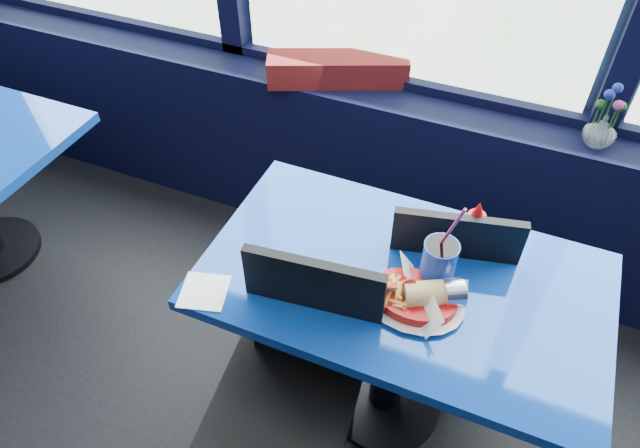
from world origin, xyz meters
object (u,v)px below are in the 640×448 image
Objects in this scene: flower_vase at (602,128)px; ketchup_bottle at (473,230)px; chair_near_front at (295,375)px; near_table at (398,313)px; soda_cup at (438,264)px; chair_near_back at (457,277)px; planter_box at (338,69)px; food_basket at (417,296)px.

flower_vase is 1.19× the size of ketchup_bottle.
near_table is at bearing 48.40° from chair_near_front.
near_table is 3.52× the size of soda_cup.
chair_near_back is 1.58× the size of planter_box.
soda_cup is at bearing 65.68° from chair_near_back.
planter_box is at bearing 127.23° from soda_cup.
planter_box is at bearing 119.04° from food_basket.
chair_near_back is 0.75m from flower_vase.
planter_box is (-0.56, 0.87, 0.29)m from near_table.
chair_near_front is 0.68m from chair_near_back.
flower_vase reaches higher than food_basket.
near_table is 0.39m from chair_near_front.
soda_cup is at bearing -75.89° from planter_box.
soda_cup is (-0.38, -0.82, -0.04)m from flower_vase.
soda_cup reaches higher than flower_vase.
food_basket is (-0.08, -0.34, 0.26)m from chair_near_back.
near_table is at bearing -169.92° from soda_cup.
chair_near_back is 4.46× the size of ketchup_bottle.
ketchup_bottle is (0.01, -0.08, 0.32)m from chair_near_back.
chair_near_back is 0.33m from ketchup_bottle.
chair_near_front reaches higher than chair_near_back.
food_basket is (-0.41, -0.92, -0.09)m from flower_vase.
chair_near_front reaches higher than near_table.
ketchup_bottle reaches higher than planter_box.
food_basket is at bearing -53.30° from near_table.
planter_box reaches higher than chair_near_back.
chair_near_front is 1.27m from planter_box.
near_table is 0.30m from chair_near_back.
ketchup_bottle is (0.71, -0.69, -0.02)m from planter_box.
near_table is 4.94× the size of flower_vase.
flower_vase is at bearing 64.15° from ketchup_bottle.
soda_cup reaches higher than planter_box.
food_basket reaches higher than near_table.
flower_vase is 0.72m from ketchup_bottle.
flower_vase reaches higher than chair_near_back.
ketchup_bottle is 0.18m from soda_cup.
soda_cup is (0.65, -0.85, -0.02)m from planter_box.
soda_cup reaches higher than food_basket.
chair_near_back is at bearing 51.52° from chair_near_front.
chair_near_front is (-0.22, -0.31, -0.03)m from near_table.
food_basket is (0.62, -0.95, -0.07)m from planter_box.
food_basket is (0.28, 0.23, 0.25)m from chair_near_front.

